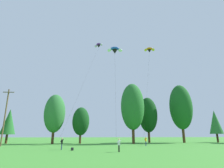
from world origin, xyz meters
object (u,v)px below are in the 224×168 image
Objects in this scene: kite_flyer_mid at (119,144)px; parafoil_kite_far_orange at (149,50)px; backpack at (72,149)px; kite_flyer_near at (62,143)px; utility_pole at (5,115)px; kite_flyer_far at (146,140)px; parafoil_kite_high_purple at (99,45)px; parafoil_kite_mid_blue_white at (115,50)px.

kite_flyer_mid is 34.85m from parafoil_kite_far_orange.
backpack is at bearing 157.02° from kite_flyer_mid.
kite_flyer_mid is at bearing -117.75° from parafoil_kite_far_orange.
utility_pole is at bearing 146.12° from kite_flyer_near.
kite_flyer_far is 26.25m from parafoil_kite_high_purple.
parafoil_kite_far_orange reaches higher than parafoil_kite_mid_blue_white.
parafoil_kite_mid_blue_white is (3.48, -8.11, -5.17)m from parafoil_kite_high_purple.
parafoil_kite_far_orange is at bearing 62.25° from kite_flyer_mid.
parafoil_kite_high_purple is at bearing -166.32° from parafoil_kite_far_orange.
utility_pole is 6.50× the size of kite_flyer_mid.
parafoil_kite_far_orange is (11.07, 11.66, 6.13)m from parafoil_kite_mid_blue_white.
kite_flyer_mid is 4.23× the size of backpack.
kite_flyer_near is at bearing 118.95° from backpack.
kite_flyer_near is 21.20m from parafoil_kite_mid_blue_white.
utility_pole is at bearing -163.89° from parafoil_kite_far_orange.
kite_flyer_far reaches higher than backpack.
utility_pole is at bearing 178.38° from kite_flyer_far.
backpack is at bearing -144.85° from kite_flyer_far.
parafoil_kite_mid_blue_white reaches higher than kite_flyer_mid.
kite_flyer_near is at bearing -33.88° from utility_pole.
kite_flyer_mid is 0.07× the size of parafoil_kite_far_orange.
parafoil_kite_far_orange is (19.60, 18.01, 24.48)m from kite_flyer_near.
parafoil_kite_mid_blue_white is at bearing 23.27° from backpack.
kite_flyer_near is 0.07× the size of parafoil_kite_high_purple.
kite_flyer_far is 0.09× the size of parafoil_kite_mid_blue_white.
parafoil_kite_far_orange is (11.55, 21.95, 24.48)m from kite_flyer_mid.
parafoil_kite_high_purple is 10.23m from parafoil_kite_mid_blue_white.
kite_flyer_mid is at bearing -31.02° from utility_pole.
kite_flyer_mid is 0.09× the size of parafoil_kite_mid_blue_white.
kite_flyer_mid is (8.06, -3.94, 0.00)m from kite_flyer_near.
parafoil_kite_mid_blue_white is at bearing -6.09° from utility_pole.
kite_flyer_mid is 0.07× the size of parafoil_kite_high_purple.
parafoil_kite_mid_blue_white is 46.32× the size of backpack.
utility_pole is 18.48m from backpack.
kite_flyer_near is at bearing -143.32° from parafoil_kite_mid_blue_white.
parafoil_kite_far_orange is (32.46, 9.37, 19.71)m from utility_pole.
parafoil_kite_mid_blue_white is (21.39, -2.28, 13.58)m from utility_pole.
utility_pole reaches higher than backpack.
parafoil_kite_mid_blue_white is at bearing 87.37° from kite_flyer_mid.
backpack is at bearing -34.15° from utility_pole.
utility_pole is 27.46× the size of backpack.
utility_pole is at bearing -161.96° from parafoil_kite_high_purple.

